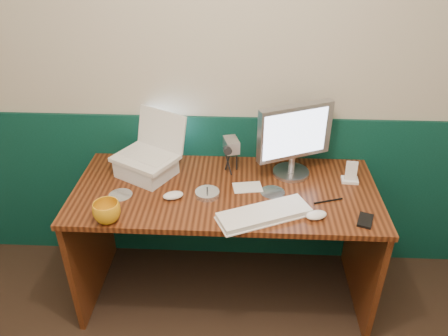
# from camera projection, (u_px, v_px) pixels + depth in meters

# --- Properties ---
(back_wall) EXTENTS (3.50, 0.04, 2.50)m
(back_wall) POSITION_uv_depth(u_px,v_px,m) (220.00, 74.00, 2.36)
(back_wall) COLOR #B8B19C
(back_wall) RESTS_ON ground
(wainscot) EXTENTS (3.48, 0.02, 1.00)m
(wainscot) POSITION_uv_depth(u_px,v_px,m) (220.00, 190.00, 2.73)
(wainscot) COLOR #072F24
(wainscot) RESTS_ON ground
(desk) EXTENTS (1.60, 0.70, 0.75)m
(desk) POSITION_uv_depth(u_px,v_px,m) (225.00, 244.00, 2.49)
(desk) COLOR #321409
(desk) RESTS_ON ground
(laptop_riser) EXTENTS (0.35, 0.34, 0.09)m
(laptop_riser) POSITION_uv_depth(u_px,v_px,m) (146.00, 167.00, 2.39)
(laptop_riser) COLOR silver
(laptop_riser) RESTS_ON desk
(laptop) EXTENTS (0.40, 0.37, 0.26)m
(laptop) POSITION_uv_depth(u_px,v_px,m) (143.00, 138.00, 2.30)
(laptop) COLOR silver
(laptop) RESTS_ON laptop_riser
(monitor) EXTENTS (0.43, 0.28, 0.42)m
(monitor) POSITION_uv_depth(u_px,v_px,m) (294.00, 140.00, 2.32)
(monitor) COLOR #A4A4A8
(monitor) RESTS_ON desk
(keyboard) EXTENTS (0.47, 0.32, 0.03)m
(keyboard) POSITION_uv_depth(u_px,v_px,m) (264.00, 214.00, 2.09)
(keyboard) COLOR white
(keyboard) RESTS_ON desk
(mouse_right) EXTENTS (0.12, 0.10, 0.04)m
(mouse_right) POSITION_uv_depth(u_px,v_px,m) (316.00, 215.00, 2.07)
(mouse_right) COLOR white
(mouse_right) RESTS_ON desk
(mouse_left) EXTENTS (0.12, 0.10, 0.04)m
(mouse_left) POSITION_uv_depth(u_px,v_px,m) (173.00, 195.00, 2.21)
(mouse_left) COLOR white
(mouse_left) RESTS_ON desk
(mug) EXTENTS (0.15, 0.15, 0.10)m
(mug) POSITION_uv_depth(u_px,v_px,m) (107.00, 212.00, 2.04)
(mug) COLOR orange
(mug) RESTS_ON desk
(camcorder) EXTENTS (0.13, 0.15, 0.21)m
(camcorder) POSITION_uv_depth(u_px,v_px,m) (231.00, 155.00, 2.40)
(camcorder) COLOR #A3A4A8
(camcorder) RESTS_ON desk
(cd_spindle) EXTENTS (0.12, 0.12, 0.03)m
(cd_spindle) POSITION_uv_depth(u_px,v_px,m) (207.00, 193.00, 2.24)
(cd_spindle) COLOR silver
(cd_spindle) RESTS_ON desk
(cd_loose_a) EXTENTS (0.12, 0.12, 0.00)m
(cd_loose_a) POSITION_uv_depth(u_px,v_px,m) (121.00, 195.00, 2.25)
(cd_loose_a) COLOR silver
(cd_loose_a) RESTS_ON desk
(cd_loose_b) EXTENTS (0.13, 0.13, 0.00)m
(cd_loose_b) POSITION_uv_depth(u_px,v_px,m) (272.00, 192.00, 2.27)
(cd_loose_b) COLOR #AFB7BF
(cd_loose_b) RESTS_ON desk
(pen) EXTENTS (0.15, 0.06, 0.01)m
(pen) POSITION_uv_depth(u_px,v_px,m) (328.00, 201.00, 2.20)
(pen) COLOR black
(pen) RESTS_ON desk
(papers) EXTENTS (0.17, 0.12, 0.00)m
(papers) POSITION_uv_depth(u_px,v_px,m) (247.00, 187.00, 2.31)
(papers) COLOR white
(papers) RESTS_ON desk
(dock) EXTENTS (0.09, 0.07, 0.02)m
(dock) POSITION_uv_depth(u_px,v_px,m) (350.00, 180.00, 2.36)
(dock) COLOR white
(dock) RESTS_ON desk
(music_player) EXTENTS (0.06, 0.03, 0.10)m
(music_player) POSITION_uv_depth(u_px,v_px,m) (351.00, 171.00, 2.32)
(music_player) COLOR silver
(music_player) RESTS_ON dock
(pda) EXTENTS (0.10, 0.13, 0.01)m
(pda) POSITION_uv_depth(u_px,v_px,m) (365.00, 220.00, 2.06)
(pda) COLOR black
(pda) RESTS_ON desk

